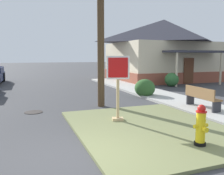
# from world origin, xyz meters

# --- Properties ---
(ground_plane) EXTENTS (160.00, 160.00, 0.00)m
(ground_plane) POSITION_xyz_m (0.00, 0.00, 0.00)
(ground_plane) COLOR #3D3D3F
(grass_corner_patch) EXTENTS (4.41, 5.54, 0.08)m
(grass_corner_patch) POSITION_xyz_m (2.48, 1.47, 0.04)
(grass_corner_patch) COLOR olive
(grass_corner_patch) RESTS_ON ground
(sidewalk_strip) EXTENTS (2.20, 19.69, 0.12)m
(sidewalk_strip) POSITION_xyz_m (5.89, 6.39, 0.06)
(sidewalk_strip) COLOR #B2AFA8
(sidewalk_strip) RESTS_ON ground
(fire_hydrant) EXTENTS (0.38, 0.34, 0.99)m
(fire_hydrant) POSITION_xyz_m (2.85, -0.34, 0.55)
(fire_hydrant) COLOR black
(fire_hydrant) RESTS_ON grass_corner_patch
(stop_sign) EXTENTS (0.72, 0.37, 2.12)m
(stop_sign) POSITION_xyz_m (1.84, 2.42, 1.12)
(stop_sign) COLOR tan
(stop_sign) RESTS_ON grass_corner_patch
(manhole_cover) EXTENTS (0.70, 0.70, 0.02)m
(manhole_cover) POSITION_xyz_m (-0.72, 4.93, 0.01)
(manhole_cover) COLOR black
(manhole_cover) RESTS_ON ground
(street_bench) EXTENTS (0.53, 1.81, 0.85)m
(street_bench) POSITION_xyz_m (5.60, 2.82, 0.59)
(street_bench) COLOR brown
(street_bench) RESTS_ON sidewalk_strip
(corner_house) EXTENTS (9.46, 9.04, 5.51)m
(corner_house) POSITION_xyz_m (11.28, 14.55, 2.83)
(corner_house) COLOR brown
(corner_house) RESTS_ON ground
(shrub_near_porch) EXTENTS (1.01, 1.01, 1.00)m
(shrub_near_porch) POSITION_xyz_m (9.05, 9.86, 0.50)
(shrub_near_porch) COLOR #336934
(shrub_near_porch) RESTS_ON ground
(shrub_by_curb) EXTENTS (1.10, 1.10, 0.97)m
(shrub_by_curb) POSITION_xyz_m (5.08, 6.57, 0.48)
(shrub_by_curb) COLOR #305B29
(shrub_by_curb) RESTS_ON ground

